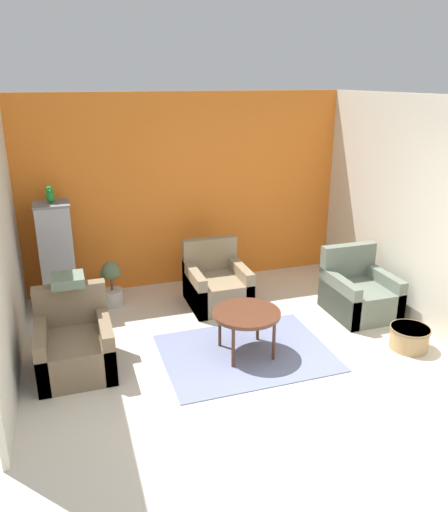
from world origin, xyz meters
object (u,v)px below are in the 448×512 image
at_px(armchair_right, 359,294).
at_px(parrot, 50,195).
at_px(armchair_middle, 216,285).
at_px(coffee_table, 246,315).
at_px(armchair_left, 75,346).
at_px(wicker_basket, 409,337).
at_px(potted_plant, 112,283).
at_px(birdcage, 58,260).

bearing_deg(armchair_right, parrot, 159.57).
bearing_deg(armchair_middle, armchair_right, -26.86).
bearing_deg(armchair_middle, coffee_table, -93.46).
bearing_deg(armchair_left, armchair_middle, 29.88).
xyz_separation_m(parrot, wicker_basket, (3.67, -2.32, -1.39)).
height_order(armchair_right, wicker_basket, armchair_right).
height_order(armchair_right, potted_plant, armchair_right).
bearing_deg(armchair_middle, parrot, 165.42).
relative_size(armchair_left, armchair_middle, 1.00).
relative_size(coffee_table, armchair_right, 0.88).
bearing_deg(birdcage, coffee_table, -44.41).
relative_size(armchair_left, wicker_basket, 1.90).
bearing_deg(potted_plant, armchair_left, -110.08).
bearing_deg(wicker_basket, potted_plant, 144.07).
height_order(armchair_right, birdcage, birdcage).
bearing_deg(coffee_table, armchair_right, 16.23).
xyz_separation_m(armchair_right, parrot, (-3.62, 1.35, 1.26)).
bearing_deg(armchair_right, birdcage, 159.60).
height_order(armchair_middle, wicker_basket, armchair_middle).
height_order(coffee_table, wicker_basket, coffee_table).
bearing_deg(wicker_basket, armchair_middle, 133.27).
xyz_separation_m(potted_plant, wicker_basket, (3.03, -2.20, -0.17)).
bearing_deg(potted_plant, armchair_middle, -16.39).
bearing_deg(birdcage, armchair_right, -20.40).
xyz_separation_m(armchair_middle, parrot, (-1.97, 0.51, 1.26)).
distance_m(birdcage, wicker_basket, 4.37).
relative_size(coffee_table, armchair_left, 0.88).
xyz_separation_m(coffee_table, potted_plant, (-1.25, 1.73, -0.16)).
bearing_deg(armchair_left, wicker_basket, -11.59).
bearing_deg(coffee_table, potted_plant, 125.84).
xyz_separation_m(armchair_right, wicker_basket, (0.05, -0.97, -0.13)).
distance_m(coffee_table, armchair_middle, 1.36).
height_order(armchair_left, potted_plant, armchair_left).
bearing_deg(armchair_middle, birdcage, 165.47).
distance_m(armchair_left, armchair_right, 3.53).
relative_size(armchair_middle, birdcage, 0.59).
height_order(armchair_right, parrot, parrot).
xyz_separation_m(armchair_left, birdcage, (-0.10, 1.58, 0.41)).
relative_size(coffee_table, birdcage, 0.52).
relative_size(parrot, potted_plant, 0.36).
bearing_deg(parrot, wicker_basket, -32.27).
xyz_separation_m(birdcage, potted_plant, (0.64, -0.12, -0.37)).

